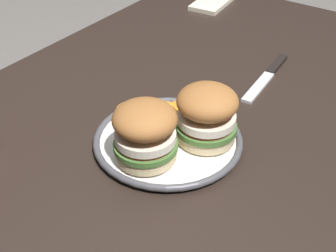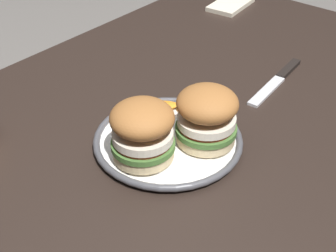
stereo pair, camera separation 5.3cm
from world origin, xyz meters
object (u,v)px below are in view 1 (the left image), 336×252
dining_table (169,166)px  sandwich_half_left (207,113)px  table_knife (269,74)px  sandwich_half_right (145,131)px  dinner_plate (168,140)px

dining_table → sandwich_half_left: bearing=86.2°
sandwich_half_left → table_knife: size_ratio=0.63×
dining_table → table_knife: bearing=167.1°
sandwich_half_left → table_knife: (-0.29, -0.01, -0.07)m
dining_table → sandwich_half_left: (0.01, 0.08, 0.16)m
dining_table → sandwich_half_left: 0.18m
dining_table → sandwich_half_right: bearing=13.6°
dinner_plate → table_knife: bearing=172.8°
dining_table → dinner_plate: 0.11m
sandwich_half_left → sandwich_half_right: size_ratio=0.96×
sandwich_half_left → sandwich_half_right: 0.11m
sandwich_half_right → dinner_plate: bearing=-178.9°
dinner_plate → sandwich_half_left: (-0.03, 0.06, 0.06)m
dining_table → sandwich_half_left: size_ratio=10.28×
sandwich_half_right → table_knife: (-0.39, 0.04, -0.07)m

